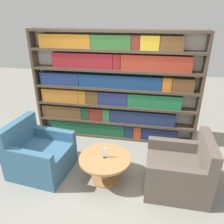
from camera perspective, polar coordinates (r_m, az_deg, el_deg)
name	(u,v)px	position (r m, az deg, el deg)	size (l,w,h in m)	color
ground_plane	(99,182)	(3.75, -3.46, -17.67)	(14.00, 14.00, 0.00)	gray
bookshelf	(113,89)	(4.47, 0.28, 6.09)	(3.36, 0.30, 2.25)	silver
armchair_left	(39,155)	(3.98, -18.47, -10.66)	(1.01, 0.95, 0.90)	#386684
armchair_right	(179,172)	(3.61, 17.13, -14.64)	(0.93, 0.86, 0.90)	brown
coffee_table	(105,163)	(3.60, -1.81, -13.30)	(0.83, 0.83, 0.43)	#AD7F4C
table_sign	(105,153)	(3.48, -1.85, -10.73)	(0.08, 0.06, 0.17)	black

